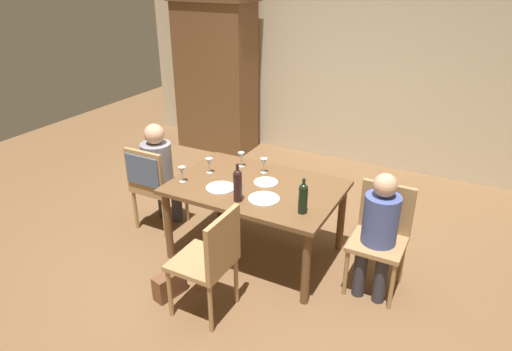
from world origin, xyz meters
TOP-DOWN VIEW (x-y plane):
  - ground_plane at (0.00, 0.00)m, footprint 10.00×10.00m
  - rear_room_partition at (0.00, 2.71)m, footprint 6.40×0.12m
  - armoire_cabinet at (-1.86, 2.26)m, footprint 1.18×0.62m
  - dining_table at (0.00, 0.00)m, footprint 1.52×1.03m
  - chair_right_end at (1.14, 0.09)m, footprint 0.44×0.44m
  - chair_left_end at (-1.14, -0.12)m, footprint 0.44×0.46m
  - chair_near at (0.09, -0.89)m, footprint 0.44×0.44m
  - person_woman_host at (1.14, -0.03)m, footprint 0.29×0.33m
  - person_man_bearded at (-1.14, 0.03)m, footprint 0.31×0.35m
  - wine_bottle_tall_green at (0.56, -0.26)m, footprint 0.08×0.08m
  - wine_bottle_dark_red at (0.00, -0.33)m, footprint 0.08×0.08m
  - wine_glass_near_left at (-0.53, 0.04)m, footprint 0.07×0.07m
  - wine_glass_centre at (-0.64, -0.25)m, footprint 0.07×0.07m
  - wine_glass_near_right at (-0.06, 0.28)m, footprint 0.07×0.07m
  - wine_glass_far at (-0.33, 0.31)m, footprint 0.07×0.07m
  - dinner_plate_host at (0.19, -0.21)m, footprint 0.27×0.27m
  - dinner_plate_guest_left at (-0.25, -0.20)m, footprint 0.26×0.26m
  - dinner_plate_guest_right at (0.06, 0.09)m, footprint 0.22×0.22m
  - handbag at (-0.35, -0.89)m, footprint 0.18×0.30m

SIDE VIEW (x-z plane):
  - ground_plane at x=0.00m, z-range 0.00..0.00m
  - handbag at x=-0.35m, z-range 0.00..0.22m
  - chair_right_end at x=1.14m, z-range 0.07..0.99m
  - chair_near at x=0.09m, z-range 0.07..0.99m
  - chair_left_end at x=-1.14m, z-range 0.13..1.05m
  - person_woman_host at x=1.14m, z-range 0.09..1.18m
  - dining_table at x=0.00m, z-range 0.28..1.01m
  - person_man_bearded at x=-1.14m, z-range 0.09..1.22m
  - dinner_plate_host at x=0.19m, z-range 0.73..0.74m
  - dinner_plate_guest_left at x=-0.25m, z-range 0.73..0.74m
  - dinner_plate_guest_right at x=0.06m, z-range 0.73..0.74m
  - wine_glass_near_left at x=-0.53m, z-range 0.76..0.91m
  - wine_glass_centre at x=-0.64m, z-range 0.76..0.91m
  - wine_glass_near_right at x=-0.06m, z-range 0.76..0.91m
  - wine_glass_far at x=-0.33m, z-range 0.76..0.91m
  - wine_bottle_tall_green at x=0.56m, z-range 0.72..1.02m
  - wine_bottle_dark_red at x=0.00m, z-range 0.71..1.05m
  - armoire_cabinet at x=-1.86m, z-range 0.01..2.19m
  - rear_room_partition at x=0.00m, z-range 0.00..2.70m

